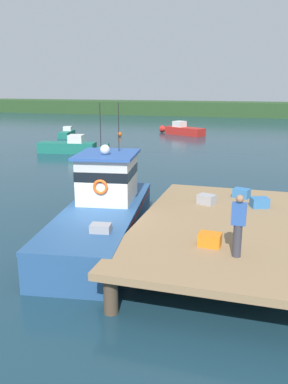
{
  "coord_description": "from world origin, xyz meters",
  "views": [
    {
      "loc": [
        5.47,
        -12.31,
        5.45
      ],
      "look_at": [
        1.2,
        2.15,
        1.4
      ],
      "focal_mm": 37.58,
      "sensor_mm": 36.0,
      "label": 1
    }
  ],
  "objects_px": {
    "moored_boat_outer_mooring": "(182,130)",
    "mooring_buoy_outer": "(90,144)",
    "deckhand_by_the_boat": "(238,225)",
    "moored_boat_far_right": "(72,147)",
    "mooring_buoy_spare_mooring": "(120,134)",
    "crate_single_far": "(241,193)",
    "moored_boat_mid_harbor": "(67,133)",
    "main_fishing_boat": "(104,210)",
    "crate_stack_near_edge": "(210,240)",
    "crate_stack_mid_dock": "(207,199)",
    "crate_single_by_cleat": "(260,203)"
  },
  "relations": [
    {
      "from": "moored_boat_far_right",
      "to": "crate_single_far",
      "type": "bearing_deg",
      "value": -44.9
    },
    {
      "from": "crate_stack_near_edge",
      "to": "mooring_buoy_spare_mooring",
      "type": "distance_m",
      "value": 33.59
    },
    {
      "from": "crate_single_by_cleat",
      "to": "moored_boat_far_right",
      "type": "height_order",
      "value": "crate_single_by_cleat"
    },
    {
      "from": "moored_boat_mid_harbor",
      "to": "deckhand_by_the_boat",
      "type": "bearing_deg",
      "value": -56.13
    },
    {
      "from": "crate_stack_mid_dock",
      "to": "moored_boat_outer_mooring",
      "type": "height_order",
      "value": "crate_stack_mid_dock"
    },
    {
      "from": "deckhand_by_the_boat",
      "to": "moored_boat_mid_harbor",
      "type": "xyz_separation_m",
      "value": [
        -19.81,
        29.52,
        -1.7
      ]
    },
    {
      "from": "crate_single_by_cleat",
      "to": "mooring_buoy_spare_mooring",
      "type": "distance_m",
      "value": 30.52
    },
    {
      "from": "crate_single_by_cleat",
      "to": "moored_boat_mid_harbor",
      "type": "height_order",
      "value": "crate_single_by_cleat"
    },
    {
      "from": "main_fishing_boat",
      "to": "moored_boat_mid_harbor",
      "type": "xyz_separation_m",
      "value": [
        -14.88,
        26.27,
        -0.64
      ]
    },
    {
      "from": "crate_stack_mid_dock",
      "to": "crate_single_far",
      "type": "bearing_deg",
      "value": 46.8
    },
    {
      "from": "crate_stack_near_edge",
      "to": "moored_boat_mid_harbor",
      "type": "bearing_deg",
      "value": 123.31
    },
    {
      "from": "main_fishing_boat",
      "to": "moored_boat_mid_harbor",
      "type": "bearing_deg",
      "value": 119.53
    },
    {
      "from": "deckhand_by_the_boat",
      "to": "crate_stack_mid_dock",
      "type": "bearing_deg",
      "value": 107.26
    },
    {
      "from": "moored_boat_outer_mooring",
      "to": "mooring_buoy_outer",
      "type": "xyz_separation_m",
      "value": [
        -6.45,
        -10.61,
        -0.34
      ]
    },
    {
      "from": "crate_stack_mid_dock",
      "to": "crate_single_by_cleat",
      "type": "relative_size",
      "value": 1.0
    },
    {
      "from": "moored_boat_far_right",
      "to": "moored_boat_mid_harbor",
      "type": "xyz_separation_m",
      "value": [
        -5.27,
        9.53,
        -0.15
      ]
    },
    {
      "from": "crate_single_far",
      "to": "moored_boat_far_right",
      "type": "distance_m",
      "value": 20.26
    },
    {
      "from": "moored_boat_far_right",
      "to": "mooring_buoy_spare_mooring",
      "type": "height_order",
      "value": "moored_boat_far_right"
    },
    {
      "from": "crate_single_by_cleat",
      "to": "moored_boat_mid_harbor",
      "type": "relative_size",
      "value": 0.14
    },
    {
      "from": "deckhand_by_the_boat",
      "to": "moored_boat_far_right",
      "type": "xyz_separation_m",
      "value": [
        -14.54,
        19.99,
        -1.55
      ]
    },
    {
      "from": "crate_stack_near_edge",
      "to": "crate_single_far",
      "type": "bearing_deg",
      "value": 84.03
    },
    {
      "from": "moored_boat_outer_mooring",
      "to": "moored_boat_far_right",
      "type": "height_order",
      "value": "moored_boat_far_right"
    },
    {
      "from": "crate_stack_near_edge",
      "to": "moored_boat_mid_harbor",
      "type": "height_order",
      "value": "crate_stack_near_edge"
    },
    {
      "from": "main_fishing_boat",
      "to": "mooring_buoy_outer",
      "type": "distance_m",
      "value": 23.0
    },
    {
      "from": "moored_boat_outer_mooring",
      "to": "mooring_buoy_spare_mooring",
      "type": "bearing_deg",
      "value": -150.39
    },
    {
      "from": "deckhand_by_the_boat",
      "to": "moored_boat_far_right",
      "type": "distance_m",
      "value": 24.77
    },
    {
      "from": "crate_single_far",
      "to": "moored_boat_mid_harbor",
      "type": "distance_m",
      "value": 30.87
    },
    {
      "from": "crate_single_far",
      "to": "moored_boat_outer_mooring",
      "type": "relative_size",
      "value": 0.11
    },
    {
      "from": "main_fishing_boat",
      "to": "crate_single_far",
      "type": "relative_size",
      "value": 16.6
    },
    {
      "from": "main_fishing_boat",
      "to": "moored_boat_mid_harbor",
      "type": "relative_size",
      "value": 2.36
    },
    {
      "from": "moored_boat_mid_harbor",
      "to": "crate_stack_mid_dock",
      "type": "bearing_deg",
      "value": -53.68
    },
    {
      "from": "mooring_buoy_spare_mooring",
      "to": "main_fishing_boat",
      "type": "bearing_deg",
      "value": -71.21
    },
    {
      "from": "crate_stack_near_edge",
      "to": "moored_boat_far_right",
      "type": "xyz_separation_m",
      "value": [
        -13.8,
        19.48,
        -0.87
      ]
    },
    {
      "from": "crate_single_far",
      "to": "moored_boat_far_right",
      "type": "relative_size",
      "value": 0.1
    },
    {
      "from": "crate_single_by_cleat",
      "to": "moored_boat_far_right",
      "type": "distance_m",
      "value": 21.56
    },
    {
      "from": "mooring_buoy_outer",
      "to": "mooring_buoy_spare_mooring",
      "type": "xyz_separation_m",
      "value": [
        0.29,
        7.11,
        0.08
      ]
    },
    {
      "from": "mooring_buoy_spare_mooring",
      "to": "crate_single_far",
      "type": "bearing_deg",
      "value": -60.81
    },
    {
      "from": "deckhand_by_the_boat",
      "to": "moored_boat_mid_harbor",
      "type": "relative_size",
      "value": 0.39
    },
    {
      "from": "crate_stack_mid_dock",
      "to": "moored_boat_far_right",
      "type": "height_order",
      "value": "crate_stack_mid_dock"
    },
    {
      "from": "moored_boat_outer_mooring",
      "to": "mooring_buoy_spare_mooring",
      "type": "relative_size",
      "value": 11.58
    },
    {
      "from": "crate_single_by_cleat",
      "to": "mooring_buoy_spare_mooring",
      "type": "xyz_separation_m",
      "value": [
        -14.92,
        26.6,
        -1.13
      ]
    },
    {
      "from": "main_fishing_boat",
      "to": "crate_stack_mid_dock",
      "type": "relative_size",
      "value": 16.6
    },
    {
      "from": "crate_single_far",
      "to": "mooring_buoy_spare_mooring",
      "type": "bearing_deg",
      "value": 119.19
    },
    {
      "from": "crate_single_far",
      "to": "moored_boat_far_right",
      "type": "xyz_separation_m",
      "value": [
        -14.34,
        14.29,
        -0.87
      ]
    },
    {
      "from": "moored_boat_outer_mooring",
      "to": "moored_boat_mid_harbor",
      "type": "relative_size",
      "value": 1.33
    },
    {
      "from": "moored_boat_outer_mooring",
      "to": "crate_stack_near_edge",
      "type": "bearing_deg",
      "value": -77.58
    },
    {
      "from": "mooring_buoy_outer",
      "to": "mooring_buoy_spare_mooring",
      "type": "bearing_deg",
      "value": 87.64
    },
    {
      "from": "deckhand_by_the_boat",
      "to": "mooring_buoy_spare_mooring",
      "type": "height_order",
      "value": "deckhand_by_the_boat"
    },
    {
      "from": "mooring_buoy_outer",
      "to": "moored_boat_outer_mooring",
      "type": "bearing_deg",
      "value": 58.69
    },
    {
      "from": "crate_single_far",
      "to": "crate_single_by_cleat",
      "type": "distance_m",
      "value": 1.34
    }
  ]
}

